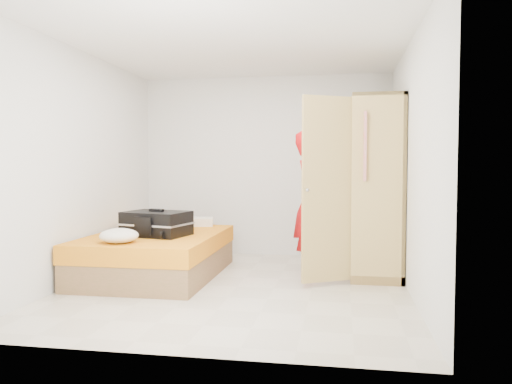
% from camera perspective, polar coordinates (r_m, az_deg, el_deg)
% --- Properties ---
extents(room, '(4.00, 4.02, 2.60)m').
position_cam_1_polar(room, '(5.33, -2.21, 2.95)').
color(room, beige).
rests_on(room, ground).
extents(bed, '(1.42, 2.02, 0.50)m').
position_cam_1_polar(bed, '(6.07, -11.27, -7.04)').
color(bed, '#906341').
rests_on(bed, ground).
extents(wardrobe, '(1.10, 1.47, 2.10)m').
position_cam_1_polar(wardrobe, '(6.07, 13.05, 0.04)').
color(wardrobe, '#DAB66A').
rests_on(wardrobe, ground).
extents(person, '(0.45, 0.65, 1.73)m').
position_cam_1_polar(person, '(5.98, 6.41, -1.24)').
color(person, '#B60B0F').
rests_on(person, ground).
extents(suitcase, '(0.81, 0.67, 0.31)m').
position_cam_1_polar(suitcase, '(5.88, -11.31, -3.56)').
color(suitcase, black).
rests_on(suitcase, bed).
extents(round_cushion, '(0.40, 0.40, 0.15)m').
position_cam_1_polar(round_cushion, '(5.41, -15.39, -4.83)').
color(round_cushion, white).
rests_on(round_cushion, bed).
extents(pillow, '(0.64, 0.43, 0.11)m').
position_cam_1_polar(pillow, '(6.77, -7.43, -3.39)').
color(pillow, white).
rests_on(pillow, bed).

